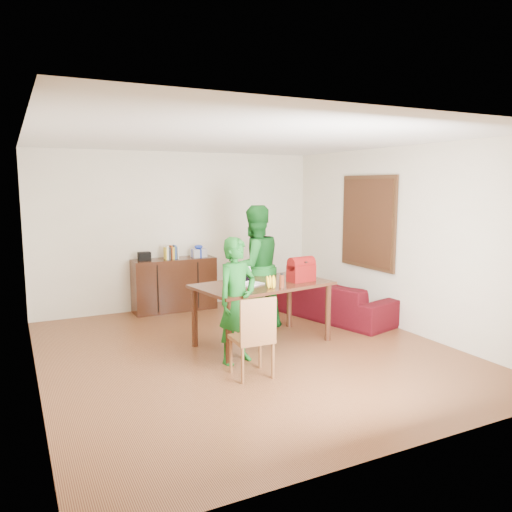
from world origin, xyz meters
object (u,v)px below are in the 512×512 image
chair (252,353)px  person_near (237,300)px  sofa (333,299)px  bottle (282,281)px  laptop (251,281)px  table (263,291)px  person_far (254,267)px  red_bag (301,272)px

chair → person_near: bearing=87.1°
chair → sofa: bearing=38.5°
bottle → laptop: bearing=126.0°
laptop → table: bearing=-13.6°
table → sofa: bearing=13.1°
chair → bottle: size_ratio=4.92×
person_near → laptop: (0.41, 0.47, 0.11)m
chair → person_far: size_ratio=0.51×
chair → red_bag: (1.18, 0.89, 0.70)m
bottle → person_near: bearing=-171.0°
table → person_far: person_far is taller
chair → person_near: (0.05, 0.51, 0.49)m
chair → bottle: bottle is taller
table → person_far: size_ratio=1.04×
person_far → laptop: (-0.44, -0.79, -0.04)m
sofa → chair: bearing=111.3°
laptop → bottle: (0.26, -0.36, 0.05)m
table → red_bag: bearing=-20.0°
laptop → bottle: size_ratio=1.89×
person_near → red_bag: 1.22m
chair → laptop: bearing=67.0°
table → person_near: bearing=-149.9°
chair → laptop: 1.24m
table → person_far: (0.26, 0.77, 0.20)m
chair → red_bag: size_ratio=2.60×
person_far → red_bag: 0.92m
table → bottle: size_ratio=10.09×
laptop → red_bag: (0.72, -0.08, 0.09)m
chair → sofa: (2.27, 1.66, 0.03)m
table → laptop: laptop is taller
person_near → person_far: person_far is taller
person_near → laptop: size_ratio=4.25×
person_far → table: bearing=66.9°
laptop → sofa: laptop is taller
red_bag → table: bearing=162.7°
person_near → bottle: (0.68, 0.11, 0.17)m
person_far → bottle: bearing=76.6°
table → chair: chair is taller
bottle → sofa: 1.97m
person_far → red_bag: person_far is taller
table → person_far: 0.83m
chair → table: bearing=59.5°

